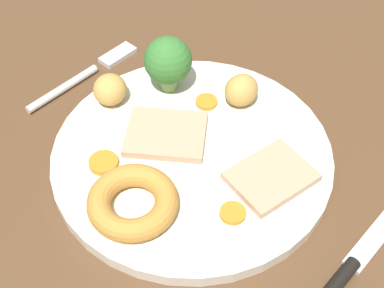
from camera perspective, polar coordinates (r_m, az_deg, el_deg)
name	(u,v)px	position (r cm, az deg, el deg)	size (l,w,h in cm)	color
dining_table	(202,171)	(55.16, 1.09, -2.87)	(120.00, 84.00, 3.60)	brown
dinner_plate	(192,155)	(53.19, 0.00, -1.22)	(27.53, 27.53, 1.40)	silver
meat_slice_main	(271,177)	(50.63, 8.38, -3.44)	(7.45, 5.80, 0.80)	tan
meat_slice_under	(166,134)	(53.66, -2.78, 1.05)	(7.84, 6.37, 0.80)	tan
yorkshire_pudding	(134,203)	(47.76, -6.17, -6.21)	(8.13, 8.13, 2.13)	#C68938
roast_potato_left	(110,89)	(57.13, -8.68, 5.73)	(3.66, 3.49, 3.21)	tan
roast_potato_right	(241,90)	(56.49, 5.25, 5.70)	(3.67, 3.27, 3.41)	tan
carrot_coin_front	(206,102)	(57.14, 1.54, 4.48)	(2.31, 2.31, 0.44)	orange
carrot_coin_back	(233,213)	(48.02, 4.34, -7.30)	(2.37, 2.37, 0.46)	orange
carrot_coin_side	(104,163)	(51.98, -9.34, -1.97)	(2.83, 2.83, 0.58)	orange
broccoli_floret	(168,61)	(56.78, -2.56, 8.74)	(5.10, 5.10, 6.32)	#8CB766
fork	(86,74)	(63.48, -11.12, 7.27)	(2.05, 15.26, 0.90)	silver
knife	(348,270)	(48.11, 16.20, -12.72)	(1.79, 18.51, 1.20)	black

